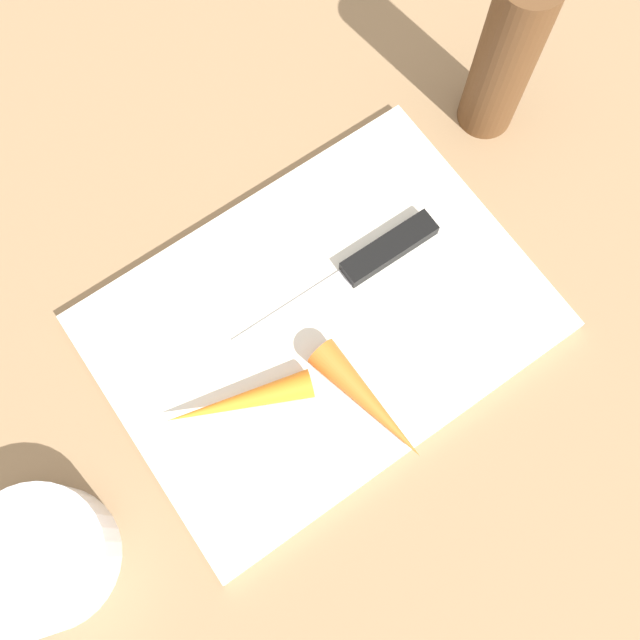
# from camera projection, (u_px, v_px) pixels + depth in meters

# --- Properties ---
(ground_plane) EXTENTS (1.40, 1.40, 0.00)m
(ground_plane) POSITION_uv_depth(u_px,v_px,m) (320.00, 324.00, 0.61)
(ground_plane) COLOR #8C6D4C
(cutting_board) EXTENTS (0.36, 0.26, 0.01)m
(cutting_board) POSITION_uv_depth(u_px,v_px,m) (320.00, 322.00, 0.61)
(cutting_board) COLOR silver
(cutting_board) RESTS_ON ground_plane
(knife) EXTENTS (0.20, 0.02, 0.01)m
(knife) POSITION_uv_depth(u_px,v_px,m) (377.00, 257.00, 0.61)
(knife) COLOR #B7B7BC
(knife) RESTS_ON cutting_board
(carrot_short) EXTENTS (0.04, 0.12, 0.03)m
(carrot_short) POSITION_uv_depth(u_px,v_px,m) (369.00, 402.00, 0.57)
(carrot_short) COLOR orange
(carrot_short) RESTS_ON cutting_board
(carrot_long) EXTENTS (0.12, 0.06, 0.02)m
(carrot_long) POSITION_uv_depth(u_px,v_px,m) (239.00, 402.00, 0.57)
(carrot_long) COLOR orange
(carrot_long) RESTS_ON cutting_board
(small_bowl) EXTENTS (0.11, 0.11, 0.05)m
(small_bowl) POSITION_uv_depth(u_px,v_px,m) (41.00, 558.00, 0.53)
(small_bowl) COLOR silver
(small_bowl) RESTS_ON ground_plane
(pepper_grinder) EXTENTS (0.05, 0.05, 0.17)m
(pepper_grinder) POSITION_uv_depth(u_px,v_px,m) (506.00, 58.00, 0.60)
(pepper_grinder) COLOR brown
(pepper_grinder) RESTS_ON ground_plane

